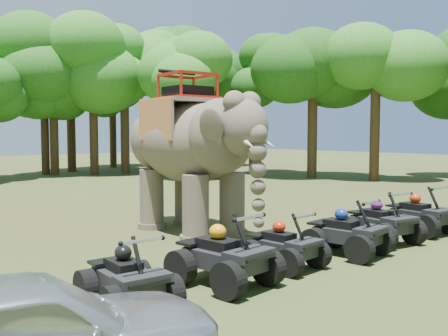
{
  "coord_description": "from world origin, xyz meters",
  "views": [
    {
      "loc": [
        -7.78,
        -8.18,
        2.75
      ],
      "look_at": [
        0.0,
        1.2,
        1.9
      ],
      "focal_mm": 40.0,
      "sensor_mm": 36.0,
      "label": 1
    }
  ],
  "objects_px": {
    "elephant": "(190,151)",
    "atv_5": "(420,209)",
    "atv_4": "(381,216)",
    "atv_3": "(347,227)",
    "atv_1": "(224,248)",
    "atv_2": "(284,239)",
    "atv_0": "(127,270)"
  },
  "relations": [
    {
      "from": "elephant",
      "to": "atv_3",
      "type": "height_order",
      "value": "elephant"
    },
    {
      "from": "elephant",
      "to": "atv_5",
      "type": "bearing_deg",
      "value": -38.68
    },
    {
      "from": "atv_4",
      "to": "atv_5",
      "type": "height_order",
      "value": "atv_5"
    },
    {
      "from": "atv_3",
      "to": "atv_4",
      "type": "relative_size",
      "value": 0.97
    },
    {
      "from": "atv_3",
      "to": "atv_1",
      "type": "bearing_deg",
      "value": 170.57
    },
    {
      "from": "atv_3",
      "to": "atv_5",
      "type": "relative_size",
      "value": 0.97
    },
    {
      "from": "atv_1",
      "to": "atv_2",
      "type": "distance_m",
      "value": 1.71
    },
    {
      "from": "elephant",
      "to": "atv_2",
      "type": "relative_size",
      "value": 3.41
    },
    {
      "from": "atv_2",
      "to": "atv_5",
      "type": "xyz_separation_m",
      "value": [
        5.48,
        0.07,
        0.08
      ]
    },
    {
      "from": "atv_4",
      "to": "atv_1",
      "type": "bearing_deg",
      "value": -169.05
    },
    {
      "from": "atv_1",
      "to": "atv_4",
      "type": "height_order",
      "value": "atv_1"
    },
    {
      "from": "elephant",
      "to": "atv_0",
      "type": "height_order",
      "value": "elephant"
    },
    {
      "from": "atv_0",
      "to": "atv_2",
      "type": "distance_m",
      "value": 3.63
    },
    {
      "from": "elephant",
      "to": "atv_5",
      "type": "relative_size",
      "value": 2.99
    },
    {
      "from": "atv_2",
      "to": "atv_5",
      "type": "distance_m",
      "value": 5.48
    },
    {
      "from": "atv_3",
      "to": "atv_4",
      "type": "height_order",
      "value": "atv_4"
    },
    {
      "from": "atv_2",
      "to": "atv_5",
      "type": "relative_size",
      "value": 0.87
    },
    {
      "from": "atv_0",
      "to": "atv_5",
      "type": "relative_size",
      "value": 0.91
    },
    {
      "from": "atv_3",
      "to": "atv_4",
      "type": "xyz_separation_m",
      "value": [
        1.75,
        0.26,
        0.02
      ]
    },
    {
      "from": "elephant",
      "to": "atv_2",
      "type": "height_order",
      "value": "elephant"
    },
    {
      "from": "atv_0",
      "to": "atv_5",
      "type": "xyz_separation_m",
      "value": [
        9.12,
        0.14,
        0.06
      ]
    },
    {
      "from": "elephant",
      "to": "atv_4",
      "type": "relative_size",
      "value": 2.99
    },
    {
      "from": "atv_4",
      "to": "elephant",
      "type": "bearing_deg",
      "value": 133.85
    },
    {
      "from": "atv_1",
      "to": "atv_5",
      "type": "height_order",
      "value": "atv_1"
    },
    {
      "from": "atv_1",
      "to": "atv_0",
      "type": "bearing_deg",
      "value": 170.68
    },
    {
      "from": "atv_4",
      "to": "atv_5",
      "type": "distance_m",
      "value": 1.88
    },
    {
      "from": "atv_3",
      "to": "atv_2",
      "type": "bearing_deg",
      "value": 165.65
    },
    {
      "from": "atv_0",
      "to": "atv_2",
      "type": "bearing_deg",
      "value": 4.41
    },
    {
      "from": "elephant",
      "to": "atv_0",
      "type": "xyz_separation_m",
      "value": [
        -4.32,
        -4.29,
        -1.65
      ]
    },
    {
      "from": "atv_3",
      "to": "atv_5",
      "type": "height_order",
      "value": "atv_5"
    },
    {
      "from": "atv_3",
      "to": "atv_0",
      "type": "bearing_deg",
      "value": 170.3
    },
    {
      "from": "atv_1",
      "to": "atv_5",
      "type": "xyz_separation_m",
      "value": [
        7.18,
        0.2,
        -0.01
      ]
    }
  ]
}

